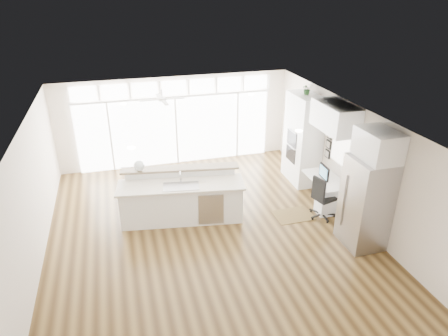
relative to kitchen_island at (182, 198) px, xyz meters
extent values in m
cube|color=#402B13|center=(0.46, -0.62, -0.59)|extent=(7.00, 8.00, 0.02)
cube|color=white|center=(0.46, -0.62, 2.12)|extent=(7.00, 8.00, 0.02)
cube|color=silver|center=(0.46, 3.38, 0.77)|extent=(7.00, 0.04, 2.70)
cube|color=silver|center=(0.46, -4.62, 0.77)|extent=(7.00, 0.04, 2.70)
cube|color=silver|center=(-3.04, -0.62, 0.77)|extent=(0.04, 8.00, 2.70)
cube|color=silver|center=(3.96, -0.62, 0.77)|extent=(0.04, 8.00, 2.70)
cube|color=white|center=(0.46, 3.32, 0.47)|extent=(5.80, 0.06, 2.08)
cube|color=white|center=(0.46, 3.32, 1.80)|extent=(5.90, 0.06, 0.40)
cube|color=silver|center=(3.92, -0.32, 0.97)|extent=(0.04, 0.85, 0.85)
cube|color=white|center=(-0.04, 2.18, 1.90)|extent=(1.16, 1.16, 0.32)
cube|color=white|center=(0.46, -0.42, 2.10)|extent=(3.40, 3.00, 0.02)
cube|color=white|center=(3.63, 1.18, 0.67)|extent=(0.64, 1.20, 2.50)
cube|color=white|center=(3.59, -0.32, -0.20)|extent=(0.72, 1.30, 0.76)
cube|color=white|center=(3.63, -0.32, 1.77)|extent=(0.64, 1.30, 0.64)
cube|color=#A4A4A8|center=(3.57, -1.97, 0.42)|extent=(0.76, 0.90, 2.00)
cube|color=white|center=(3.63, -1.97, 1.72)|extent=(0.64, 0.90, 0.60)
cube|color=black|center=(3.92, 0.30, 0.82)|extent=(0.06, 0.22, 0.80)
cube|color=white|center=(0.00, 0.00, 0.00)|extent=(3.06, 1.54, 1.16)
cube|color=#3C2A13|center=(2.64, -0.57, -0.58)|extent=(0.93, 0.68, 0.01)
cube|color=black|center=(3.29, -0.80, -0.04)|extent=(0.68, 0.64, 1.08)
sphere|color=white|center=(-0.88, 0.54, 0.71)|extent=(0.30, 0.30, 0.26)
cube|color=black|center=(3.51, -0.32, 0.37)|extent=(0.10, 0.46, 0.38)
cube|color=white|center=(3.34, -0.32, 0.19)|extent=(0.14, 0.34, 0.02)
imported|color=#265524|center=(3.63, 1.18, 2.03)|extent=(0.28, 0.31, 0.23)
camera|label=1|loc=(-1.25, -8.13, 4.65)|focal=32.00mm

